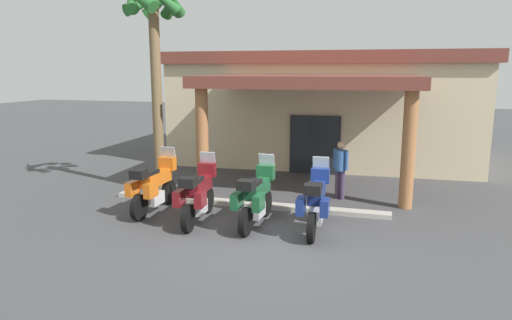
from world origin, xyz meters
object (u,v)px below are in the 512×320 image
object	(u,v)px
motorcycle_blue	(316,202)
palm_tree_roadside	(155,34)
motorcycle_green	(256,197)
motorcycle_orange	(154,186)
motorcycle_maroon	(198,194)
motel_building	(324,106)
pedestrian	(341,166)

from	to	relation	value
motorcycle_blue	palm_tree_roadside	world-z (taller)	palm_tree_roadside
motorcycle_green	motorcycle_blue	xyz separation A→B (m)	(1.44, 0.02, 0.00)
motorcycle_orange	motorcycle_blue	world-z (taller)	same
motorcycle_green	motorcycle_blue	world-z (taller)	same
motorcycle_maroon	motorcycle_green	size ratio (longest dim) A/B	1.00
motel_building	motorcycle_orange	distance (m)	9.53
motel_building	pedestrian	world-z (taller)	motel_building
motorcycle_orange	motorcycle_blue	size ratio (longest dim) A/B	1.00
motel_building	palm_tree_roadside	bearing A→B (deg)	-122.80
motel_building	motorcycle_green	xyz separation A→B (m)	(-0.35, -9.15, -1.53)
motorcycle_green	palm_tree_roadside	size ratio (longest dim) A/B	0.36
motorcycle_orange	motorcycle_maroon	world-z (taller)	same
motorcycle_blue	palm_tree_roadside	distance (m)	6.93
motorcycle_maroon	motorcycle_blue	xyz separation A→B (m)	(2.87, 0.15, 0.00)
motel_building	motorcycle_green	distance (m)	9.29
motorcycle_orange	motorcycle_green	xyz separation A→B (m)	(2.87, -0.31, 0.00)
motel_building	motorcycle_maroon	xyz separation A→B (m)	(-1.79, -9.28, -1.53)
motorcycle_blue	palm_tree_roadside	xyz separation A→B (m)	(-5.15, 2.30, 4.02)
motel_building	motorcycle_maroon	bearing A→B (deg)	-102.94
motel_building	pedestrian	xyz separation A→B (m)	(1.34, -6.22, -1.25)
motorcycle_green	palm_tree_roadside	distance (m)	5.94
motorcycle_maroon	motorcycle_green	xyz separation A→B (m)	(1.44, 0.13, 0.00)
pedestrian	palm_tree_roadside	distance (m)	6.60
motorcycle_orange	motorcycle_maroon	size ratio (longest dim) A/B	1.00
motorcycle_maroon	pedestrian	bearing A→B (deg)	-50.38
motorcycle_orange	pedestrian	distance (m)	5.27
motorcycle_maroon	pedestrian	xyz separation A→B (m)	(3.13, 3.06, 0.28)
motorcycle_maroon	motorcycle_blue	bearing A→B (deg)	-91.86
palm_tree_roadside	motorcycle_orange	bearing A→B (deg)	-67.07
motel_building	palm_tree_roadside	world-z (taller)	palm_tree_roadside
motorcycle_orange	motorcycle_blue	xyz separation A→B (m)	(4.31, -0.30, 0.00)
motorcycle_green	motorcycle_maroon	bearing A→B (deg)	97.51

